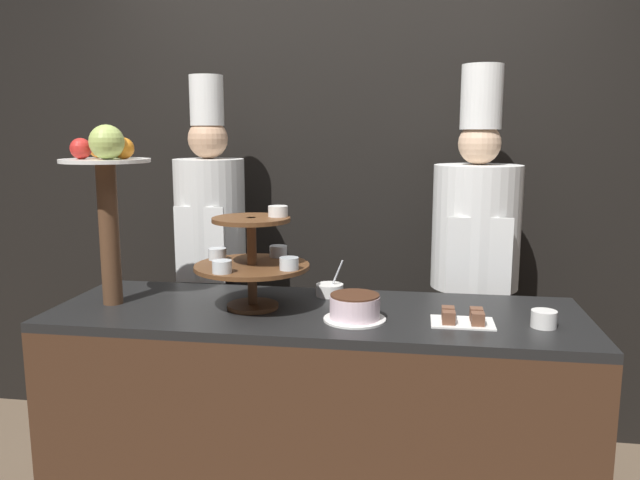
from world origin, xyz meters
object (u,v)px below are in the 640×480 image
cup_white (544,319)px  serving_bowl_far (330,290)px  tiered_stand (253,257)px  cake_round (355,308)px  cake_square_tray (463,318)px  chef_left (211,250)px  chef_center_left (475,261)px  fruit_pedestal (107,180)px

cup_white → serving_bowl_far: size_ratio=0.57×
tiered_stand → serving_bowl_far: size_ratio=2.86×
cake_round → serving_bowl_far: size_ratio=1.47×
cake_square_tray → serving_bowl_far: size_ratio=1.44×
chef_left → chef_center_left: (1.26, -0.00, -0.01)m
cup_white → chef_left: 1.61m
cup_white → chef_left: bearing=152.9°
tiered_stand → serving_bowl_far: (0.26, 0.22, -0.17)m
tiered_stand → serving_bowl_far: tiered_stand is taller
cake_round → serving_bowl_far: 0.35m
tiered_stand → cake_round: size_ratio=1.95×
fruit_pedestal → chef_left: (0.16, 0.69, -0.39)m
tiered_stand → chef_left: bearing=120.6°
fruit_pedestal → serving_bowl_far: (0.81, 0.25, -0.46)m
fruit_pedestal → chef_center_left: size_ratio=0.36×
cake_round → cake_square_tray: size_ratio=1.02×
cake_round → serving_bowl_far: (-0.13, 0.32, -0.02)m
fruit_pedestal → cake_square_tray: bearing=-1.9°
tiered_stand → fruit_pedestal: (-0.55, -0.03, 0.29)m
serving_bowl_far → chef_center_left: size_ratio=0.08×
cup_white → chef_center_left: (-0.17, 0.73, 0.05)m
serving_bowl_far → chef_left: size_ratio=0.08×
cup_white → serving_bowl_far: serving_bowl_far is taller
cake_square_tray → chef_left: bearing=147.7°
cake_round → chef_center_left: 0.89m
cake_square_tray → cup_white: bearing=0.2°
cup_white → cake_square_tray: cup_white is taller
chef_center_left → serving_bowl_far: bearing=-144.5°
tiered_stand → serving_bowl_far: 0.38m
tiered_stand → cup_white: 1.06m
cup_white → cake_square_tray: bearing=-179.8°
cake_round → chef_left: chef_left is taller
chef_center_left → cup_white: bearing=-76.9°
cake_square_tray → chef_center_left: bearing=82.2°
cake_square_tray → chef_center_left: 0.74m
cake_square_tray → serving_bowl_far: 0.59m
fruit_pedestal → cake_square_tray: 1.40m
cake_round → chef_left: (-0.79, 0.76, 0.04)m
chef_left → fruit_pedestal: bearing=-103.1°
chef_center_left → chef_left: bearing=180.0°
tiered_stand → cake_square_tray: size_ratio=1.99×
serving_bowl_far → chef_left: chef_left is taller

